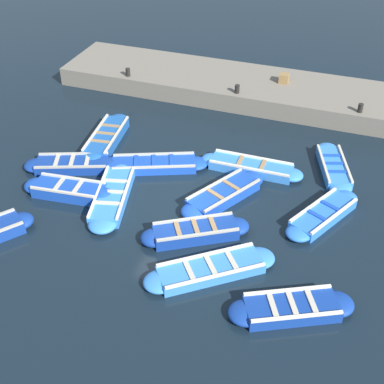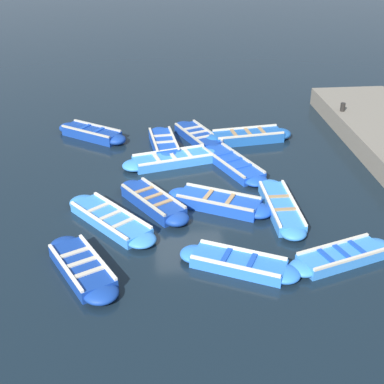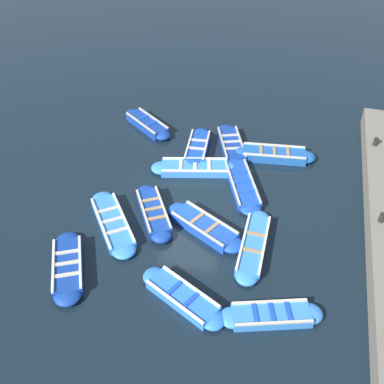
{
  "view_description": "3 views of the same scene",
  "coord_description": "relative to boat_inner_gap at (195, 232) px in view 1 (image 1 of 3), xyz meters",
  "views": [
    {
      "loc": [
        12.66,
        5.01,
        10.65
      ],
      "look_at": [
        -0.57,
        0.29,
        0.2
      ],
      "focal_mm": 50.0,
      "sensor_mm": 36.0,
      "label": 1
    },
    {
      "loc": [
        1.44,
        15.8,
        8.52
      ],
      "look_at": [
        0.02,
        0.98,
        0.44
      ],
      "focal_mm": 50.0,
      "sensor_mm": 36.0,
      "label": 2
    },
    {
      "loc": [
        -3.39,
        12.81,
        11.89
      ],
      "look_at": [
        0.07,
        -0.2,
        0.45
      ],
      "focal_mm": 42.0,
      "sensor_mm": 36.0,
      "label": 3
    }
  ],
  "objects": [
    {
      "name": "boat_alongside",
      "position": [
        -4.94,
        3.41,
        -0.04
      ],
      "size": [
        3.28,
        1.74,
        0.37
      ],
      "color": "#3884E0",
      "rests_on": "ground"
    },
    {
      "name": "boat_mid_row",
      "position": [
        -0.81,
        -3.15,
        -0.03
      ],
      "size": [
        3.88,
        1.79,
        0.39
      ],
      "color": "#3884E0",
      "rests_on": "ground"
    },
    {
      "name": "boat_outer_left",
      "position": [
        -3.99,
        -4.98,
        0.01
      ],
      "size": [
        3.74,
        1.32,
        0.46
      ],
      "color": "#1E59AD",
      "rests_on": "ground"
    },
    {
      "name": "bollard_mid_south",
      "position": [
        -8.19,
        3.88,
        0.76
      ],
      "size": [
        0.2,
        0.2,
        0.35
      ],
      "primitive_type": "cylinder",
      "color": "black",
      "rests_on": "quay_wall"
    },
    {
      "name": "boat_near_quay",
      "position": [
        -3.96,
        0.68,
        -0.03
      ],
      "size": [
        0.84,
        3.68,
        0.38
      ],
      "color": "#3884E0",
      "rests_on": "ground"
    },
    {
      "name": "wooden_crate",
      "position": [
        -9.81,
        0.55,
        0.78
      ],
      "size": [
        0.39,
        0.39,
        0.39
      ],
      "primitive_type": "cube",
      "rotation": [
        0.0,
        0.0,
        0.01
      ],
      "color": "olive",
      "rests_on": "quay_wall"
    },
    {
      "name": "boat_bow_out",
      "position": [
        -2.14,
        3.46,
        -0.03
      ],
      "size": [
        3.29,
        2.17,
        0.38
      ],
      "color": "blue",
      "rests_on": "ground"
    },
    {
      "name": "bollard_mid_north",
      "position": [
        -8.19,
        -1.06,
        0.76
      ],
      "size": [
        0.2,
        0.2,
        0.35
      ],
      "primitive_type": "cylinder",
      "color": "black",
      "rests_on": "quay_wall"
    },
    {
      "name": "boat_broadside",
      "position": [
        1.95,
        3.27,
        -0.02
      ],
      "size": [
        2.27,
        3.33,
        0.4
      ],
      "color": "navy",
      "rests_on": "ground"
    },
    {
      "name": "boat_drifting",
      "position": [
        -0.56,
        -4.62,
        0.0
      ],
      "size": [
        1.13,
        3.23,
        0.45
      ],
      "color": "#1947B7",
      "rests_on": "ground"
    },
    {
      "name": "ground_plane",
      "position": [
        -1.27,
        -1.06,
        -0.19
      ],
      "size": [
        120.0,
        120.0,
        0.0
      ],
      "primitive_type": "plane",
      "color": "black"
    },
    {
      "name": "boat_tucked",
      "position": [
        -2.06,
        0.24,
        -0.01
      ],
      "size": [
        3.44,
        2.36,
        0.43
      ],
      "color": "#1947B7",
      "rests_on": "ground"
    },
    {
      "name": "quay_wall",
      "position": [
        -9.59,
        -1.06,
        0.2
      ],
      "size": [
        3.5,
        16.34,
        0.78
      ],
      "color": "slate",
      "rests_on": "ground"
    },
    {
      "name": "boat_inner_gap",
      "position": [
        0.0,
        0.0,
        0.0
      ],
      "size": [
        2.4,
        3.22,
        0.44
      ],
      "color": "navy",
      "rests_on": "ground"
    },
    {
      "name": "boat_end_of_row",
      "position": [
        -2.97,
        -2.6,
        -0.04
      ],
      "size": [
        2.26,
        3.85,
        0.37
      ],
      "color": "#1947B7",
      "rests_on": "ground"
    },
    {
      "name": "boat_far_corner",
      "position": [
        1.31,
        0.9,
        -0.04
      ],
      "size": [
        3.03,
        3.55,
        0.36
      ],
      "color": "#3884E0",
      "rests_on": "ground"
    },
    {
      "name": "boat_stern_in",
      "position": [
        -1.99,
        -5.31,
        -0.03
      ],
      "size": [
        2.03,
        3.48,
        0.38
      ],
      "color": "navy",
      "rests_on": "ground"
    },
    {
      "name": "bollard_north",
      "position": [
        -8.19,
        -5.99,
        0.76
      ],
      "size": [
        0.2,
        0.2,
        0.35
      ],
      "primitive_type": "cylinder",
      "color": "black",
      "rests_on": "quay_wall"
    }
  ]
}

